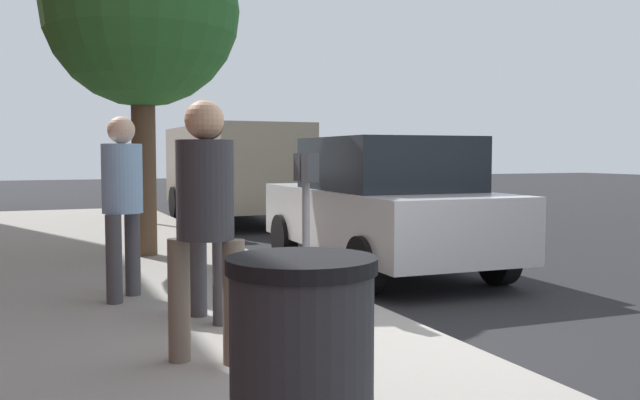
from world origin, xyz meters
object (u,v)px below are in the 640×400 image
(pedestrian_at_meter, at_px, (209,196))
(parked_sedan_near, at_px, (382,204))
(parking_meter, at_px, (306,196))
(trash_bin, at_px, (302,385))
(parked_van_far, at_px, (233,167))
(street_tree, at_px, (142,11))
(pedestrian_bystander, at_px, (205,209))
(traffic_signal, at_px, (139,105))
(parking_officer, at_px, (122,192))

(pedestrian_at_meter, height_order, parked_sedan_near, pedestrian_at_meter)
(parking_meter, relative_size, trash_bin, 1.40)
(parking_meter, xyz_separation_m, parked_van_far, (9.26, -1.94, 0.09))
(street_tree, bearing_deg, pedestrian_at_meter, 178.53)
(parked_sedan_near, bearing_deg, parking_meter, 137.66)
(pedestrian_bystander, bearing_deg, parked_sedan_near, -9.94)
(traffic_signal, bearing_deg, street_tree, 172.24)
(parking_meter, bearing_deg, pedestrian_bystander, 137.83)
(parked_van_far, distance_m, traffic_signal, 2.55)
(trash_bin, bearing_deg, parking_officer, 1.54)
(parking_meter, bearing_deg, parked_van_far, -11.82)
(parking_meter, xyz_separation_m, parking_officer, (0.89, 1.55, 0.02))
(pedestrian_at_meter, bearing_deg, parked_van_far, 56.82)
(pedestrian_bystander, height_order, parked_sedan_near, pedestrian_bystander)
(pedestrian_at_meter, height_order, traffic_signal, traffic_signal)
(parking_meter, bearing_deg, street_tree, 13.15)
(pedestrian_bystander, relative_size, traffic_signal, 0.49)
(parking_meter, distance_m, traffic_signal, 8.92)
(pedestrian_bystander, xyz_separation_m, traffic_signal, (10.24, -1.10, 1.39))
(parking_meter, xyz_separation_m, pedestrian_at_meter, (-0.28, 0.99, 0.04))
(street_tree, height_order, traffic_signal, street_tree)
(pedestrian_at_meter, relative_size, pedestrian_bystander, 1.01)
(street_tree, bearing_deg, trash_bin, 175.75)
(parking_meter, bearing_deg, traffic_signal, 1.31)
(parking_officer, bearing_deg, parked_van_far, 101.49)
(traffic_signal, bearing_deg, trash_bin, 174.31)
(pedestrian_at_meter, bearing_deg, traffic_signal, 68.92)
(parking_officer, xyz_separation_m, trash_bin, (-4.39, -0.12, -0.53))
(pedestrian_at_meter, xyz_separation_m, parked_van_far, (9.54, -2.93, 0.05))
(pedestrian_bystander, relative_size, parked_sedan_near, 0.39)
(trash_bin, bearing_deg, parked_van_far, -14.77)
(pedestrian_bystander, bearing_deg, parking_meter, -9.84)
(parked_sedan_near, relative_size, street_tree, 0.95)
(pedestrian_at_meter, relative_size, street_tree, 0.38)
(parking_officer, height_order, traffic_signal, traffic_signal)
(pedestrian_bystander, relative_size, parking_officer, 1.00)
(parking_officer, distance_m, street_tree, 3.77)
(pedestrian_at_meter, xyz_separation_m, street_tree, (4.07, -0.10, 2.29))
(pedestrian_bystander, height_order, trash_bin, pedestrian_bystander)
(parked_sedan_near, relative_size, traffic_signal, 1.24)
(parking_officer, bearing_deg, traffic_signal, 114.44)
(pedestrian_bystander, bearing_deg, parking_officer, 38.36)
(street_tree, bearing_deg, parking_meter, -166.85)
(parking_meter, relative_size, parked_van_far, 0.27)
(pedestrian_at_meter, xyz_separation_m, parking_officer, (1.16, 0.56, -0.02))
(trash_bin, bearing_deg, street_tree, -4.25)
(parking_meter, height_order, parked_van_far, parked_van_far)
(traffic_signal, bearing_deg, pedestrian_bystander, 173.88)
(pedestrian_at_meter, relative_size, parked_van_far, 0.34)
(parking_officer, relative_size, parked_van_far, 0.34)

